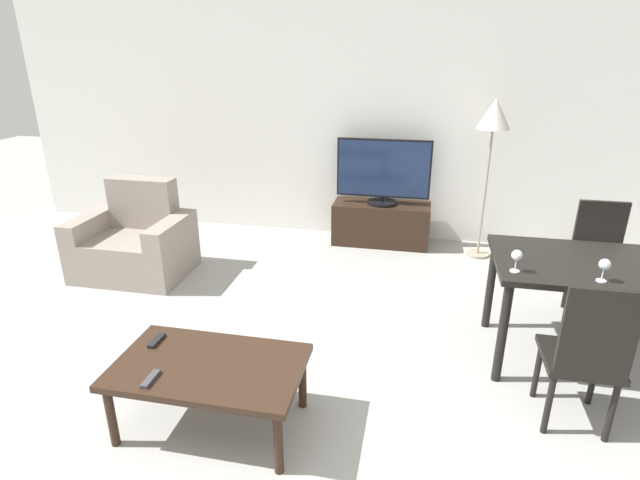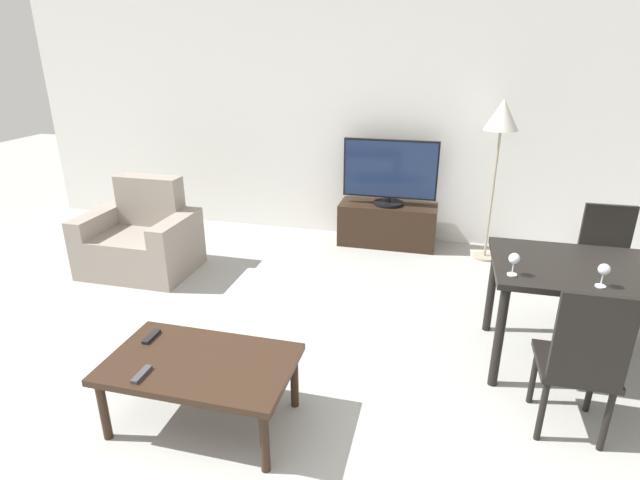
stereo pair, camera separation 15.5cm
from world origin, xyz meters
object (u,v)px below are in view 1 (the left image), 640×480
tv_stand (381,224)px  remote_secondary (151,379)px  dining_chair_near (587,352)px  dining_chair_far (598,257)px  tv (383,172)px  floor_lamp (494,122)px  remote_primary (157,340)px  wine_glass_right (517,257)px  wine_glass_left (604,266)px  dining_table (598,276)px  armchair (135,243)px  coffee_table (209,371)px

tv_stand → remote_secondary: (-0.92, -3.30, 0.20)m
dining_chair_near → dining_chair_far: 1.52m
remote_secondary → tv: bearing=74.4°
floor_lamp → remote_primary: bearing=-127.0°
wine_glass_right → wine_glass_left: bearing=-4.8°
remote_secondary → wine_glass_right: wine_glass_right is taller
remote_primary → remote_secondary: 0.38m
tv_stand → dining_table: dining_table is taller
floor_lamp → remote_secondary: (-1.97, -3.16, -0.96)m
floor_lamp → wine_glass_right: 2.15m
armchair → dining_chair_near: (3.61, -1.44, 0.21)m
dining_chair_far → wine_glass_right: size_ratio=6.45×
wine_glass_left → tv: bearing=123.7°
dining_chair_far → dining_table: bearing=-107.9°
dining_table → remote_primary: bearing=-159.8°
wine_glass_left → remote_secondary: bearing=-157.0°
floor_lamp → coffee_table: bearing=-120.3°
tv_stand → remote_primary: (-1.08, -2.95, 0.20)m
armchair → dining_chair_far: bearing=0.2°
coffee_table → tv: bearing=77.5°
armchair → dining_chair_near: size_ratio=1.08×
remote_secondary → wine_glass_right: (1.94, 1.07, 0.42)m
wine_glass_left → wine_glass_right: same height
tv → dining_table: bearing=-51.0°
tv → wine_glass_right: tv is taller
remote_primary → wine_glass_left: (2.58, 0.69, 0.42)m
tv → remote_primary: tv is taller
tv → tv_stand: bearing=90.0°
armchair → tv_stand: bearing=29.2°
floor_lamp → tv_stand: bearing=172.5°
wine_glass_right → dining_chair_near: bearing=-54.1°
dining_chair_near → dining_table: bearing=72.1°
wine_glass_right → dining_chair_far: bearing=50.5°
wine_glass_left → wine_glass_right: (-0.49, 0.04, 0.00)m
remote_primary → floor_lamp: bearing=53.0°
armchair → wine_glass_left: (3.76, -1.01, 0.55)m
floor_lamp → remote_secondary: floor_lamp is taller
remote_primary → remote_secondary: bearing=-66.0°
coffee_table → remote_secondary: (-0.24, -0.20, 0.06)m
dining_chair_far → wine_glass_right: bearing=-129.5°
floor_lamp → remote_primary: size_ratio=10.76×
tv_stand → coffee_table: bearing=-102.4°
dining_chair_near → remote_secondary: bearing=-165.2°
wine_glass_left → wine_glass_right: bearing=175.2°
dining_table → armchair: bearing=169.5°
tv_stand → remote_primary: size_ratio=7.01×
armchair → tv: 2.63m
coffee_table → dining_chair_near: bearing=11.1°
dining_table → remote_secondary: size_ratio=8.89×
armchair → wine_glass_left: bearing=-15.0°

